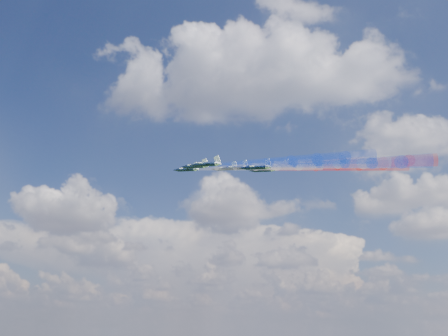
# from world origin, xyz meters

# --- Properties ---
(jet_lead) EXTENTS (14.47, 13.27, 6.78)m
(jet_lead) POSITION_xyz_m (-21.37, 3.26, 174.64)
(jet_lead) COLOR black
(trail_lead) EXTENTS (43.89, 19.68, 10.73)m
(trail_lead) POSITION_xyz_m (4.64, -6.02, 170.92)
(trail_lead) COLOR silver
(jet_inner_left) EXTENTS (14.47, 13.27, 6.78)m
(jet_inner_left) POSITION_xyz_m (-15.12, -7.48, 171.98)
(jet_inner_left) COLOR black
(trail_inner_left) EXTENTS (43.89, 19.68, 10.73)m
(trail_inner_left) POSITION_xyz_m (10.90, -16.76, 168.26)
(trail_inner_left) COLOR blue
(jet_inner_right) EXTENTS (14.47, 13.27, 6.78)m
(jet_inner_right) POSITION_xyz_m (-8.60, 8.21, 175.61)
(jet_inner_right) COLOR black
(trail_inner_right) EXTENTS (43.89, 19.68, 10.73)m
(trail_inner_right) POSITION_xyz_m (17.42, -1.06, 171.89)
(trail_inner_right) COLOR red
(jet_outer_left) EXTENTS (14.47, 13.27, 6.78)m
(jet_outer_left) POSITION_xyz_m (-7.82, -20.79, 167.90)
(jet_outer_left) COLOR black
(trail_outer_left) EXTENTS (43.89, 19.68, 10.73)m
(trail_outer_left) POSITION_xyz_m (18.20, -30.07, 164.18)
(trail_outer_left) COLOR blue
(jet_center_third) EXTENTS (14.47, 13.27, 6.78)m
(jet_center_third) POSITION_xyz_m (-2.63, -3.14, 171.87)
(jet_center_third) COLOR black
(trail_center_third) EXTENTS (43.89, 19.68, 10.73)m
(trail_center_third) POSITION_xyz_m (23.39, -12.42, 168.15)
(trail_center_third) COLOR silver
(jet_outer_right) EXTENTS (14.47, 13.27, 6.78)m
(jet_outer_right) POSITION_xyz_m (4.34, 12.76, 175.55)
(jet_outer_right) COLOR black
(trail_outer_right) EXTENTS (43.89, 19.68, 10.73)m
(trail_outer_right) POSITION_xyz_m (30.36, 3.48, 171.83)
(trail_outer_right) COLOR red
(jet_rear_left) EXTENTS (14.47, 13.27, 6.78)m
(jet_rear_left) POSITION_xyz_m (6.31, -14.58, 167.81)
(jet_rear_left) COLOR black
(trail_rear_left) EXTENTS (43.89, 19.68, 10.73)m
(trail_rear_left) POSITION_xyz_m (32.33, -23.86, 164.10)
(trail_rear_left) COLOR blue
(jet_rear_right) EXTENTS (14.47, 13.27, 6.78)m
(jet_rear_right) POSITION_xyz_m (10.54, 1.34, 172.88)
(jet_rear_right) COLOR black
(trail_rear_right) EXTENTS (43.89, 19.68, 10.73)m
(trail_rear_right) POSITION_xyz_m (36.55, -7.94, 169.16)
(trail_rear_right) COLOR red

